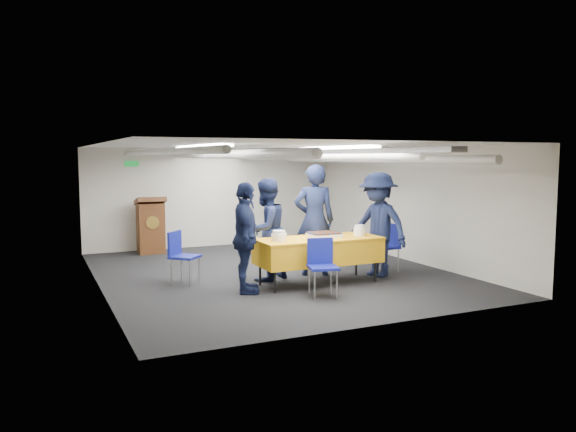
# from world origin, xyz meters

# --- Properties ---
(ground) EXTENTS (7.00, 7.00, 0.00)m
(ground) POSITION_xyz_m (0.00, 0.00, 0.00)
(ground) COLOR black
(ground) RESTS_ON ground
(room_shell) EXTENTS (6.00, 7.00, 2.30)m
(room_shell) POSITION_xyz_m (0.09, 0.41, 1.81)
(room_shell) COLOR beige
(room_shell) RESTS_ON ground
(serving_table) EXTENTS (2.08, 0.86, 0.77)m
(serving_table) POSITION_xyz_m (0.35, -1.12, 0.56)
(serving_table) COLOR black
(serving_table) RESTS_ON ground
(sheet_cake) EXTENTS (0.51, 0.40, 0.09)m
(sheet_cake) POSITION_xyz_m (0.46, -1.10, 0.81)
(sheet_cake) COLOR white
(sheet_cake) RESTS_ON serving_table
(plate_stack_left) EXTENTS (0.25, 0.25, 0.17)m
(plate_stack_left) POSITION_xyz_m (-0.39, -1.17, 0.85)
(plate_stack_left) COLOR white
(plate_stack_left) RESTS_ON serving_table
(plate_stack_right) EXTENTS (0.20, 0.20, 0.18)m
(plate_stack_right) POSITION_xyz_m (1.10, -1.17, 0.85)
(plate_stack_right) COLOR white
(plate_stack_right) RESTS_ON serving_table
(podium) EXTENTS (0.62, 0.53, 1.25)m
(podium) POSITION_xyz_m (-1.60, 3.05, 0.61)
(podium) COLOR brown
(podium) RESTS_ON ground
(chair_near) EXTENTS (0.51, 0.51, 0.87)m
(chair_near) POSITION_xyz_m (0.01, -1.85, 0.53)
(chair_near) COLOR gray
(chair_near) RESTS_ON ground
(chair_right) EXTENTS (0.42, 0.42, 0.87)m
(chair_right) POSITION_xyz_m (2.02, -0.73, 0.53)
(chair_right) COLOR gray
(chair_right) RESTS_ON ground
(chair_left) EXTENTS (0.59, 0.59, 0.87)m
(chair_left) POSITION_xyz_m (-1.73, -0.13, 0.53)
(chair_left) COLOR gray
(chair_left) RESTS_ON ground
(sailor_a) EXTENTS (0.84, 0.70, 1.97)m
(sailor_a) POSITION_xyz_m (0.60, -0.47, 0.99)
(sailor_a) COLOR black
(sailor_a) RESTS_ON ground
(sailor_b) EXTENTS (1.05, 0.97, 1.74)m
(sailor_b) POSITION_xyz_m (-0.34, -0.50, 0.87)
(sailor_b) COLOR black
(sailor_b) RESTS_ON ground
(sailor_c) EXTENTS (0.72, 1.09, 1.72)m
(sailor_c) POSITION_xyz_m (-0.98, -1.22, 0.86)
(sailor_c) COLOR black
(sailor_c) RESTS_ON ground
(sailor_d) EXTENTS (1.04, 1.35, 1.83)m
(sailor_d) POSITION_xyz_m (1.58, -1.01, 0.92)
(sailor_d) COLOR black
(sailor_d) RESTS_ON ground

